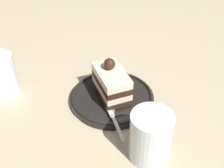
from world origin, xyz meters
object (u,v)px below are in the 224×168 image
object	(u,v)px
dessert_plate	(112,98)
fork	(114,119)
cake_slice	(111,83)
drink_glass_near	(150,138)
drink_glass_far	(2,78)

from	to	relation	value
dessert_plate	fork	distance (m)	0.08
cake_slice	fork	world-z (taller)	cake_slice
fork	drink_glass_near	distance (m)	0.10
dessert_plate	drink_glass_near	world-z (taller)	drink_glass_near
fork	drink_glass_far	size ratio (longest dim) A/B	0.90
fork	drink_glass_far	xyz separation A→B (m)	(0.05, -0.27, 0.02)
drink_glass_far	fork	bearing A→B (deg)	100.06
dessert_plate	fork	bearing A→B (deg)	35.49
fork	cake_slice	bearing A→B (deg)	-143.64
fork	drink_glass_far	bearing A→B (deg)	-79.94
dessert_plate	drink_glass_far	bearing A→B (deg)	-62.85
cake_slice	fork	xyz separation A→B (m)	(0.07, 0.05, -0.03)
cake_slice	drink_glass_far	world-z (taller)	cake_slice
cake_slice	fork	bearing A→B (deg)	36.36
drink_glass_far	drink_glass_near	bearing A→B (deg)	93.50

